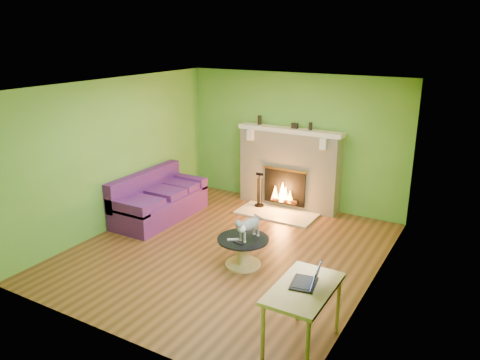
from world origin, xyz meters
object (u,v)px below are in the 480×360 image
Objects in this scene: sofa at (158,201)px; desk at (304,295)px; coffee_table at (243,250)px; cat at (250,227)px.

desk is at bearing -29.80° from sofa.
coffee_table is 0.75× the size of desk.
desk is at bearing -41.75° from coffee_table.
sofa is 3.18× the size of cat.
cat is at bearing 135.64° from desk.
sofa is 2.47× the size of coffee_table.
coffee_table is at bearing 138.25° from desk.
coffee_table is at bearing -20.04° from sofa.
sofa reaches higher than coffee_table.
sofa reaches higher than cat.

